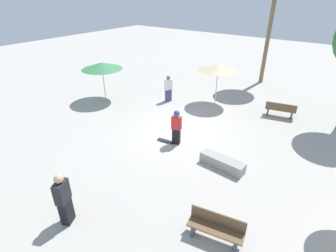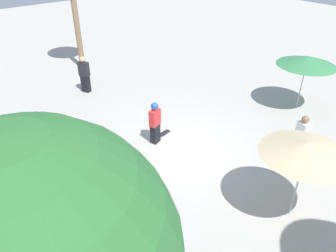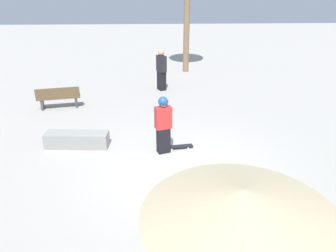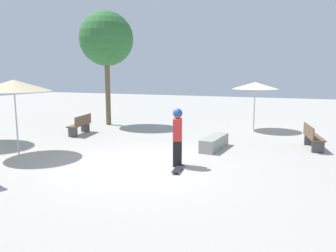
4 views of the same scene
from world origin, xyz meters
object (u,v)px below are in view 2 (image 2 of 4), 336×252
object	(u,v)px
shade_umbrella_green	(307,61)
bystander_far	(301,137)
bystander_watching	(85,75)
skateboard	(162,134)
shade_umbrella_tan	(307,149)
skater_main	(155,121)
concrete_ledge	(89,157)
bench_far	(18,127)

from	to	relation	value
shade_umbrella_green	bystander_far	world-z (taller)	shade_umbrella_green
shade_umbrella_green	bystander_watching	size ratio (longest dim) A/B	1.39
skateboard	bystander_watching	size ratio (longest dim) A/B	0.45
shade_umbrella_tan	skater_main	bearing A→B (deg)	-172.22
skater_main	shade_umbrella_tan	bearing A→B (deg)	-100.44
concrete_ledge	bystander_far	world-z (taller)	bystander_far
shade_umbrella_tan	bystander_far	xyz separation A→B (m)	(-1.41, 2.60, -1.44)
concrete_ledge	shade_umbrella_tan	world-z (taller)	shade_umbrella_tan
concrete_ledge	bystander_watching	bearing A→B (deg)	153.67
skateboard	bystander_watching	world-z (taller)	bystander_watching
shade_umbrella_tan	bystander_far	bearing A→B (deg)	118.50
concrete_ledge	shade_umbrella_green	world-z (taller)	shade_umbrella_green
skateboard	shade_umbrella_tan	size ratio (longest dim) A/B	0.33
concrete_ledge	skater_main	bearing A→B (deg)	80.06
concrete_ledge	bench_far	world-z (taller)	bench_far
skater_main	bystander_watching	distance (m)	5.79
skater_main	bystander_far	world-z (taller)	skater_main
skater_main	skateboard	size ratio (longest dim) A/B	2.05
shade_umbrella_tan	bystander_watching	bearing A→B (deg)	-176.74
skater_main	concrete_ledge	bearing A→B (deg)	151.84
skateboard	bench_far	world-z (taller)	bench_far
concrete_ledge	bystander_far	bearing A→B (deg)	53.14
concrete_ledge	shade_umbrella_tan	xyz separation A→B (m)	(5.82, 3.28, 2.05)
bench_far	shade_umbrella_tan	world-z (taller)	shade_umbrella_tan
skateboard	shade_umbrella_tan	distance (m)	6.00
shade_umbrella_tan	bystander_far	size ratio (longest dim) A/B	1.48
concrete_ledge	shade_umbrella_green	bearing A→B (deg)	76.53
skateboard	shade_umbrella_green	xyz separation A→B (m)	(2.00, 6.34, 2.13)
skateboard	bystander_far	bearing A→B (deg)	-63.29
bystander_watching	skateboard	bearing A→B (deg)	-21.82
shade_umbrella_tan	bystander_watching	world-z (taller)	shade_umbrella_tan
skater_main	concrete_ledge	xyz separation A→B (m)	(-0.45, -2.55, -0.68)
bystander_watching	bystander_far	bearing A→B (deg)	-7.34
bystander_watching	bystander_far	distance (m)	10.27
bystander_far	shade_umbrella_green	bearing A→B (deg)	143.22
shade_umbrella_tan	shade_umbrella_green	size ratio (longest dim) A/B	0.98
concrete_ledge	bench_far	distance (m)	3.50
skateboard	shade_umbrella_green	bearing A→B (deg)	-25.23
shade_umbrella_tan	shade_umbrella_green	world-z (taller)	shade_umbrella_tan
skateboard	shade_umbrella_green	distance (m)	6.98
concrete_ledge	bystander_far	distance (m)	7.37
concrete_ledge	bystander_watching	size ratio (longest dim) A/B	1.04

